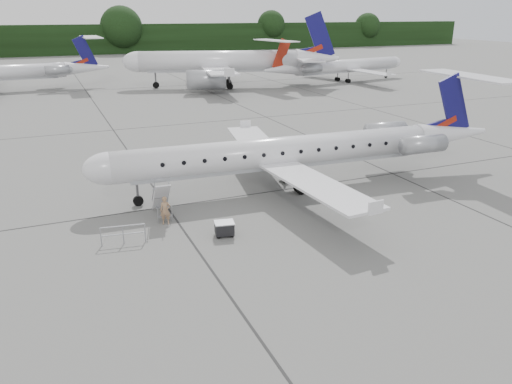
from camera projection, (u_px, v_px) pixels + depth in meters
name	position (u px, v px, depth m)	size (l,w,h in m)	color
ground	(322.00, 236.00, 26.60)	(320.00, 320.00, 0.00)	slate
treeline	(84.00, 40.00, 137.69)	(260.00, 4.00, 8.00)	black
main_regional_jet	(279.00, 138.00, 32.47)	(27.65, 19.91, 7.09)	silver
airstair	(161.00, 198.00, 28.84)	(0.85, 2.18, 2.22)	silver
passenger	(165.00, 210.00, 27.84)	(0.59, 0.39, 1.62)	#9A7454
safety_railing	(123.00, 235.00, 25.52)	(2.20, 0.08, 1.00)	#919399
baggage_cart	(224.00, 228.00, 26.48)	(0.97, 0.79, 0.84)	black
bg_narrowbody	(218.00, 51.00, 76.87)	(31.22, 22.48, 11.21)	silver
bg_regional_right	(348.00, 59.00, 84.17)	(28.06, 20.21, 7.36)	silver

